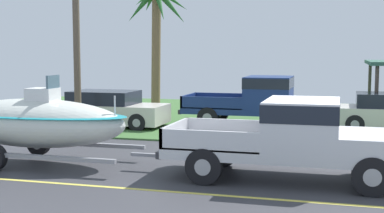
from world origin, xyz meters
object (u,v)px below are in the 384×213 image
object	(u,v)px
boat_on_trailer	(34,122)
parked_pickup_background	(268,99)
parked_sedan_far	(108,109)
utility_pole	(76,15)
pickup_truck_towing	(300,135)
palm_tree_near_left	(157,19)

from	to	relation	value
boat_on_trailer	parked_pickup_background	xyz separation A→B (m)	(4.88, 8.23, 0.00)
boat_on_trailer	parked_pickup_background	distance (m)	9.57
parked_pickup_background	parked_sedan_far	size ratio (longest dim) A/B	1.36
parked_pickup_background	utility_pole	size ratio (longest dim) A/B	0.74
pickup_truck_towing	utility_pole	world-z (taller)	utility_pole
boat_on_trailer	parked_sedan_far	size ratio (longest dim) A/B	1.47
boat_on_trailer	utility_pole	xyz separation A→B (m)	(-1.38, 4.98, 3.05)
palm_tree_near_left	pickup_truck_towing	bearing A→B (deg)	-56.71
boat_on_trailer	palm_tree_near_left	xyz separation A→B (m)	(-0.57, 11.08, 3.26)
parked_pickup_background	palm_tree_near_left	world-z (taller)	palm_tree_near_left
pickup_truck_towing	palm_tree_near_left	size ratio (longest dim) A/B	0.91
parked_pickup_background	utility_pole	world-z (taller)	utility_pole
boat_on_trailer	parked_sedan_far	bearing A→B (deg)	98.38
pickup_truck_towing	parked_sedan_far	xyz separation A→B (m)	(-7.69, 6.64, -0.35)
pickup_truck_towing	boat_on_trailer	size ratio (longest dim) A/B	0.87
parked_pickup_background	utility_pole	distance (m)	7.68
parked_sedan_far	palm_tree_near_left	world-z (taller)	palm_tree_near_left
pickup_truck_towing	palm_tree_near_left	distance (m)	13.66
utility_pole	pickup_truck_towing	bearing A→B (deg)	-31.64
pickup_truck_towing	parked_pickup_background	bearing A→B (deg)	102.52
pickup_truck_towing	utility_pole	size ratio (longest dim) A/B	0.69
pickup_truck_towing	boat_on_trailer	bearing A→B (deg)	-180.00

